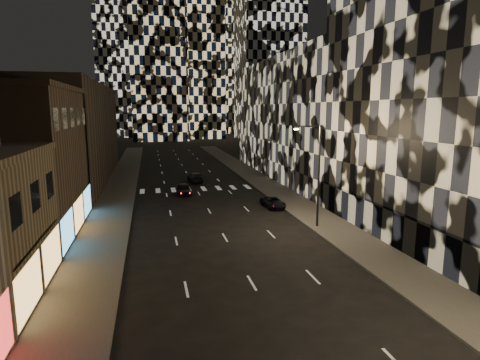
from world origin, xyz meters
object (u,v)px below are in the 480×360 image
streetlight_far (316,169)px  car_dark_midlane (184,189)px  car_dark_rightlane (273,202)px  car_dark_oncoming (195,177)px

streetlight_far → car_dark_midlane: (-10.23, 16.67, -4.65)m
car_dark_midlane → car_dark_rightlane: size_ratio=1.01×
car_dark_midlane → car_dark_rightlane: bearing=-45.3°
streetlight_far → car_dark_oncoming: bearing=107.1°
car_dark_midlane → streetlight_far: bearing=-59.9°
car_dark_oncoming → car_dark_rightlane: car_dark_oncoming is taller
car_dark_midlane → car_dark_rightlane: car_dark_midlane is taller
car_dark_midlane → car_dark_rightlane: (8.87, -8.53, -0.14)m
car_dark_oncoming → car_dark_midlane: bearing=72.9°
streetlight_far → car_dark_oncoming: streetlight_far is taller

